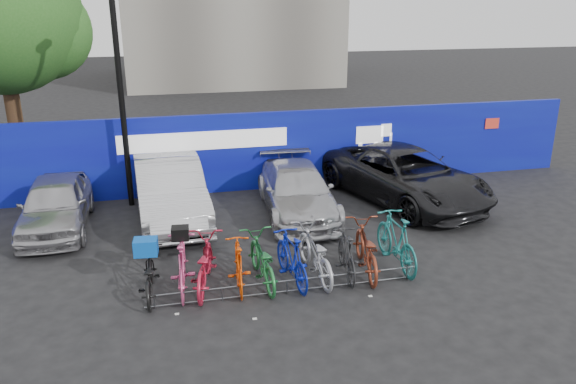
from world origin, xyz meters
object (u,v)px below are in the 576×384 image
object	(u,v)px
bike_0	(148,275)
bike_7	(347,254)
tree	(7,16)
car_1	(170,190)
car_0	(55,204)
bike_2	(204,264)
bike_9	(396,241)
car_3	(405,175)
bike_rack	(287,286)
lamppost	(121,91)
car_2	(297,191)
bike_4	(262,260)
bike_6	(314,253)
bike_8	(366,249)
bike_1	(182,265)
bike_5	(292,258)
bike_3	(239,265)

from	to	relation	value
bike_0	bike_7	distance (m)	4.10
tree	car_1	bearing A→B (deg)	-51.98
car_1	bike_0	size ratio (longest dim) A/B	2.80
car_0	bike_2	xyz separation A→B (m)	(3.39, -3.97, -0.15)
bike_9	car_3	bearing A→B (deg)	-117.82
bike_rack	lamppost	bearing A→B (deg)	118.07
car_2	bike_4	bearing A→B (deg)	-110.63
bike_9	bike_6	bearing A→B (deg)	0.53
bike_rack	bike_2	bearing A→B (deg)	158.61
tree	bike_7	bearing A→B (deg)	-51.25
bike_rack	bike_8	size ratio (longest dim) A/B	2.71
bike_0	bike_1	size ratio (longest dim) A/B	0.92
car_2	bike_6	size ratio (longest dim) A/B	2.18
bike_7	bike_4	bearing A→B (deg)	3.63
bike_0	bike_5	world-z (taller)	bike_5
tree	bike_1	distance (m)	11.99
bike_2	bike_0	bearing A→B (deg)	16.43
tree	bike_3	size ratio (longest dim) A/B	4.63
bike_rack	car_1	size ratio (longest dim) A/B	1.15
car_1	bike_8	distance (m)	5.76
bike_8	bike_7	bearing A→B (deg)	19.07
bike_2	bike_3	bearing A→B (deg)	179.73
bike_1	bike_8	world-z (taller)	bike_1
car_0	car_3	xyz separation A→B (m)	(9.55, -0.03, 0.10)
bike_4	bike_6	distance (m)	1.14
bike_4	bike_6	bearing A→B (deg)	177.26
bike_8	bike_0	bearing A→B (deg)	8.92
bike_rack	bike_2	xyz separation A→B (m)	(-1.59, 0.62, 0.37)
car_2	bike_7	distance (m)	3.83
bike_7	bike_6	bearing A→B (deg)	-3.60
tree	lamppost	world-z (taller)	tree
lamppost	bike_5	xyz separation A→B (m)	(3.40, -5.56, -2.72)
lamppost	bike_4	xyz separation A→B (m)	(2.80, -5.43, -2.76)
car_3	bike_rack	bearing A→B (deg)	-151.84
bike_3	bike_4	size ratio (longest dim) A/B	0.86
bike_3	bike_6	size ratio (longest dim) A/B	0.82
bike_9	tree	bearing A→B (deg)	-48.16
lamppost	bike_8	world-z (taller)	lamppost
bike_5	bike_6	world-z (taller)	bike_5
bike_5	bike_4	bearing A→B (deg)	-18.34
car_2	bike_9	distance (m)	3.88
car_0	bike_2	bearing A→B (deg)	-50.07
bike_4	lamppost	bearing A→B (deg)	-66.40
car_2	bike_4	world-z (taller)	car_2
lamppost	bike_4	world-z (taller)	lamppost
lamppost	bike_2	xyz separation A→B (m)	(1.61, -5.38, -2.74)
car_2	bike_4	distance (m)	4.09
bike_1	bike_6	xyz separation A→B (m)	(2.75, -0.03, -0.03)
tree	car_3	size ratio (longest dim) A/B	1.40
tree	bike_2	distance (m)	12.17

